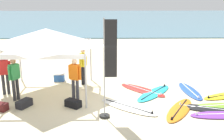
% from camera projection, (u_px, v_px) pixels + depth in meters
% --- Properties ---
extents(ground_plane, '(80.00, 80.00, 0.00)m').
position_uv_depth(ground_plane, '(107.00, 103.00, 10.81)').
color(ground_plane, beige).
extents(sea, '(80.00, 36.00, 0.10)m').
position_uv_depth(sea, '(106.00, 19.00, 42.65)').
color(sea, '#568499').
rests_on(sea, ground).
extents(canopy_tent, '(3.50, 3.50, 2.75)m').
position_uv_depth(canopy_tent, '(46.00, 37.00, 11.35)').
color(canopy_tent, '#B7B7BC').
rests_on(canopy_tent, ground).
extents(surfboard_cyan, '(2.03, 2.35, 0.19)m').
position_uv_depth(surfboard_cyan, '(154.00, 93.00, 11.82)').
color(surfboard_cyan, '#23B2CC').
rests_on(surfboard_cyan, ground).
extents(surfboard_lime, '(2.17, 0.85, 0.19)m').
position_uv_depth(surfboard_lime, '(213.00, 106.00, 10.47)').
color(surfboard_lime, '#7AD12D').
rests_on(surfboard_lime, ground).
extents(surfboard_orange, '(1.74, 2.40, 0.19)m').
position_uv_depth(surfboard_orange, '(179.00, 110.00, 10.15)').
color(surfboard_orange, orange).
rests_on(surfboard_orange, ground).
extents(surfboard_white, '(2.36, 2.10, 0.19)m').
position_uv_depth(surfboard_white, '(128.00, 107.00, 10.39)').
color(surfboard_white, white).
rests_on(surfboard_white, ground).
extents(surfboard_blue, '(0.80, 2.26, 0.19)m').
position_uv_depth(surfboard_blue, '(190.00, 91.00, 12.06)').
color(surfboard_blue, blue).
rests_on(surfboard_blue, ground).
extents(surfboard_black, '(2.24, 1.25, 0.19)m').
position_uv_depth(surfboard_black, '(205.00, 108.00, 10.28)').
color(surfboard_black, black).
rests_on(surfboard_black, ground).
extents(surfboard_red, '(2.11, 2.14, 0.19)m').
position_uv_depth(surfboard_red, '(142.00, 90.00, 12.19)').
color(surfboard_red, red).
rests_on(surfboard_red, ground).
extents(person_red, '(0.53, 0.32, 1.71)m').
position_uv_depth(person_red, '(4.00, 72.00, 11.52)').
color(person_red, '#2D2D33').
rests_on(person_red, ground).
extents(person_orange, '(0.51, 0.34, 1.71)m').
position_uv_depth(person_orange, '(75.00, 77.00, 10.85)').
color(person_orange, '#383842').
rests_on(person_orange, ground).
extents(person_green, '(0.38, 0.48, 1.71)m').
position_uv_depth(person_green, '(14.00, 76.00, 10.89)').
color(person_green, '#2D2D33').
rests_on(person_green, ground).
extents(person_yellow, '(0.34, 0.52, 1.71)m').
position_uv_depth(person_yellow, '(83.00, 64.00, 12.78)').
color(person_yellow, black).
rests_on(person_yellow, ground).
extents(banner_flag, '(0.60, 0.36, 3.40)m').
position_uv_depth(banner_flag, '(108.00, 73.00, 9.22)').
color(banner_flag, '#99999E').
rests_on(banner_flag, ground).
extents(gear_bag_by_pole, '(0.68, 0.60, 0.28)m').
position_uv_depth(gear_bag_by_pole, '(73.00, 103.00, 10.45)').
color(gear_bag_by_pole, black).
rests_on(gear_bag_by_pole, ground).
extents(gear_bag_on_sand, '(0.56, 0.68, 0.28)m').
position_uv_depth(gear_bag_on_sand, '(24.00, 103.00, 10.45)').
color(gear_bag_on_sand, '#232328').
rests_on(gear_bag_on_sand, ground).
extents(cooler_box, '(0.50, 0.36, 0.39)m').
position_uv_depth(cooler_box, '(59.00, 77.00, 13.46)').
color(cooler_box, '#2D60B7').
rests_on(cooler_box, ground).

